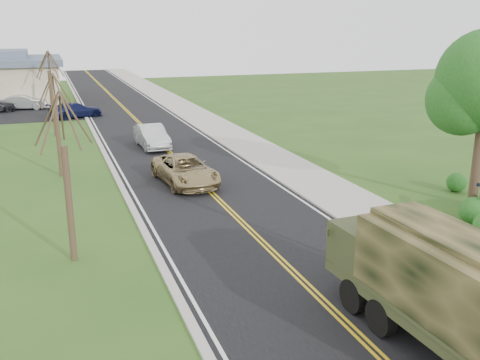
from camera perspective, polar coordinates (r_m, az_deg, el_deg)
name	(u,v)px	position (r m, az deg, el deg)	size (l,w,h in m)	color
road	(135,119)	(49.97, -11.14, 6.42)	(8.00, 120.00, 0.01)	black
curb_right	(179,116)	(50.74, -6.48, 6.82)	(0.30, 120.00, 0.12)	#9E998E
sidewalk_right	(197,115)	(51.17, -4.56, 6.94)	(3.20, 120.00, 0.10)	#9E998E
curb_left	(88,121)	(49.52, -15.90, 6.07)	(0.30, 120.00, 0.10)	#9E998E
bare_tree_a	(68,190)	(19.54, -17.89, -1.05)	(1.93, 2.26, 6.08)	#38281C
bare_tree_b	(58,133)	(31.27, -18.86, 4.80)	(1.83, 2.14, 5.73)	#38281C
bare_tree_c	(53,100)	(43.09, -19.36, 8.04)	(2.04, 2.39, 6.42)	#38281C
bare_tree_d	(50,87)	(55.04, -19.60, 9.34)	(1.88, 2.20, 5.91)	#38281C
military_truck	(434,277)	(14.90, 20.01, -9.70)	(2.56, 6.69, 3.29)	black
suv_champagne	(185,170)	(28.64, -5.86, 1.06)	(2.47, 5.36, 1.49)	#9E8859
sedan_silver	(152,137)	(37.60, -9.39, 4.59)	(1.65, 4.74, 1.56)	silver
lot_car_silver	(24,102)	(58.82, -22.08, 7.70)	(1.58, 4.53, 1.49)	#9E9EA2
lot_car_navy	(75,110)	(51.91, -17.15, 7.15)	(1.98, 4.88, 1.42)	#0E1235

